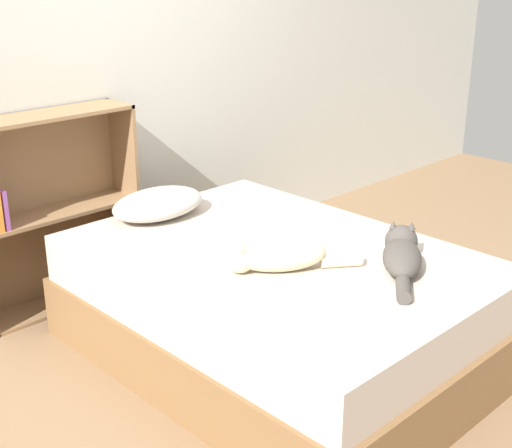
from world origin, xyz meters
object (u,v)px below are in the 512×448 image
bed (277,305)px  cat_dark (402,254)px  cat_light (276,255)px  pillow (158,204)px  bookshelf (46,210)px

bed → cat_dark: size_ratio=3.97×
cat_light → cat_dark: bearing=175.2°
bed → cat_light: bearing=-138.5°
pillow → cat_dark: (0.37, -1.26, -0.01)m
cat_dark → bed: bearing=81.7°
cat_dark → pillow: bearing=69.7°
cat_light → bookshelf: bearing=-41.1°
cat_light → bookshelf: size_ratio=0.49×
pillow → cat_light: (-0.05, -0.90, 0.00)m
cat_light → cat_dark: (0.42, -0.36, -0.01)m
pillow → cat_light: 0.90m
bed → cat_dark: bearing=-61.6°
cat_dark → bookshelf: 1.91m
bed → pillow: 0.85m
bookshelf → bed: bearing=-69.3°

